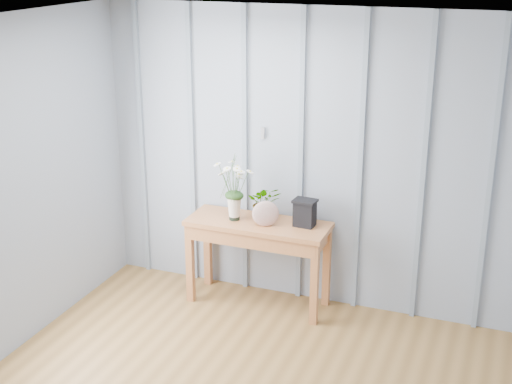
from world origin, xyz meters
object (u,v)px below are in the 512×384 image
at_px(sideboard, 258,234).
at_px(daisy_vase, 234,180).
at_px(carved_box, 305,213).
at_px(felt_disc_vessel, 266,214).

xyz_separation_m(sideboard, daisy_vase, (-0.20, -0.02, 0.46)).
height_order(daisy_vase, carved_box, daisy_vase).
height_order(sideboard, daisy_vase, daisy_vase).
relative_size(daisy_vase, felt_disc_vessel, 2.52).
distance_m(sideboard, daisy_vase, 0.51).
height_order(sideboard, carved_box, carved_box).
bearing_deg(carved_box, felt_disc_vessel, -157.06).
bearing_deg(carved_box, sideboard, -172.06).
bearing_deg(sideboard, felt_disc_vessel, -37.50).
bearing_deg(carved_box, daisy_vase, -172.43).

